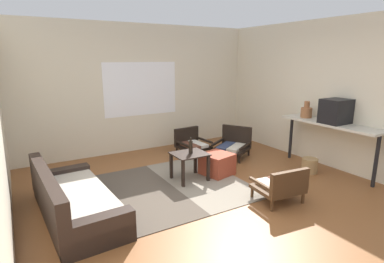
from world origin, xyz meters
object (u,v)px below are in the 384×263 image
Objects in this scene: coffee_table at (190,159)px; armchair_corner at (233,144)px; glass_bottle at (191,147)px; couch at (72,202)px; console_shelf at (330,127)px; armchair_striped_foreground at (281,185)px; wicker_basket at (310,166)px; ottoman_orange at (217,164)px; clay_vase at (306,112)px; crt_television at (336,111)px; armchair_by_window at (191,143)px.

armchair_corner is at bearing 24.83° from coffee_table.
armchair_corner is 1.60m from glass_bottle.
couch is 1.99m from glass_bottle.
console_shelf reaches higher than couch.
glass_bottle is (1.93, 0.29, 0.37)m from couch.
armchair_striped_foreground is 2.47× the size of wicker_basket.
couch is 4.10× the size of ottoman_orange.
clay_vase is (2.37, -0.34, 0.65)m from coffee_table.
armchair_striped_foreground is 1.83m from console_shelf.
armchair_striped_foreground is 1.44m from wicker_basket.
crt_television reaches higher than clay_vase.
armchair_corner reaches higher than armchair_striped_foreground.
wicker_basket is (1.32, 0.57, -0.13)m from armchair_striped_foreground.
wicker_basket is (2.00, -0.78, -0.45)m from glass_bottle.
couch is 3.08× the size of armchair_by_window.
armchair_corner is 1.83× the size of ottoman_orange.
couch is 4.27× the size of crt_television.
console_shelf reaches higher than glass_bottle.
armchair_corner is (3.35, 0.96, 0.06)m from couch.
wicker_basket is at bearing -128.00° from clay_vase.
clay_vase is at bearing 52.00° from wicker_basket.
armchair_corner reaches higher than wicker_basket.
armchair_by_window is 0.94× the size of armchair_striped_foreground.
armchair_corner is (0.65, -0.61, 0.03)m from armchair_by_window.
console_shelf is 3.98× the size of crt_television.
crt_television is 1.05m from wicker_basket.
armchair_by_window is 0.89m from armchair_corner.
armchair_striped_foreground reaches higher than ottoman_orange.
wicker_basket is at bearing 167.27° from console_shelf.
armchair_striped_foreground is at bearing -109.95° from armchair_corner.
armchair_by_window is 2.73m from console_shelf.
coffee_table is 0.30× the size of console_shelf.
couch reaches higher than wicker_basket.
clay_vase is (1.67, 1.03, 0.75)m from armchair_striped_foreground.
armchair_by_window is (2.70, 1.57, 0.03)m from couch.
ottoman_orange is 1.74× the size of wicker_basket.
armchair_striped_foreground reaches higher than wicker_basket.
armchair_corner is 2.84× the size of clay_vase.
crt_television is at bearing -27.08° from ottoman_orange.
armchair_by_window reaches higher than ottoman_orange.
glass_bottle is (-0.77, -1.29, 0.35)m from armchair_by_window.
coffee_table is (1.92, 0.30, 0.16)m from couch.
ottoman_orange is 1.78× the size of glass_bottle.
clay_vase is at bearing -46.85° from armchair_corner.
console_shelf is 0.31m from crt_television.
clay_vase reaches higher than wicker_basket.
crt_television reaches higher than armchair_by_window.
crt_television reaches higher than console_shelf.
console_shelf is 6.81× the size of glass_bottle.
wicker_basket is (-0.35, 0.15, -0.97)m from crt_television.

